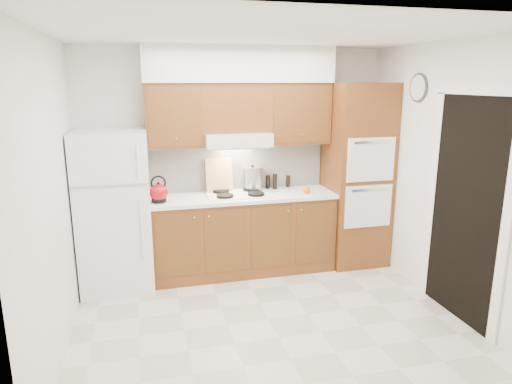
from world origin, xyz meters
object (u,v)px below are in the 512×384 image
oven_cabinet (356,175)px  kettle (159,193)px  fridge (114,211)px  stock_pot (253,178)px

oven_cabinet → kettle: size_ratio=11.33×
fridge → kettle: 0.51m
fridge → oven_cabinet: size_ratio=0.78×
fridge → oven_cabinet: (2.85, 0.03, 0.24)m
oven_cabinet → stock_pot: oven_cabinet is taller
fridge → stock_pot: 1.63m
stock_pot → oven_cabinet: bearing=-9.3°
fridge → stock_pot: (1.59, 0.24, 0.23)m
oven_cabinet → kettle: (-2.37, -0.09, -0.05)m
kettle → stock_pot: bearing=28.5°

